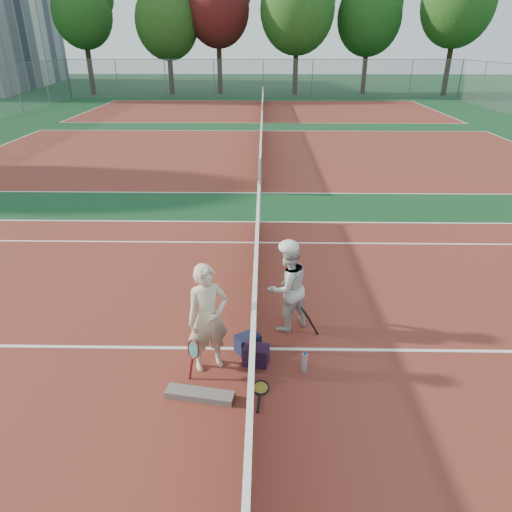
# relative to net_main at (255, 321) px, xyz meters

# --- Properties ---
(ground) EXTENTS (130.00, 130.00, 0.00)m
(ground) POSITION_rel_net_main_xyz_m (0.00, 0.00, -0.51)
(ground) COLOR #0F381C
(ground) RESTS_ON ground
(court_main) EXTENTS (23.77, 10.97, 0.01)m
(court_main) POSITION_rel_net_main_xyz_m (0.00, 0.00, -0.51)
(court_main) COLOR maroon
(court_main) RESTS_ON ground
(court_far_a) EXTENTS (23.77, 10.97, 0.01)m
(court_far_a) POSITION_rel_net_main_xyz_m (0.00, 13.50, -0.51)
(court_far_a) COLOR maroon
(court_far_a) RESTS_ON ground
(court_far_b) EXTENTS (23.77, 10.97, 0.01)m
(court_far_b) POSITION_rel_net_main_xyz_m (0.00, 27.00, -0.51)
(court_far_b) COLOR maroon
(court_far_b) RESTS_ON ground
(net_main) EXTENTS (0.10, 10.98, 1.02)m
(net_main) POSITION_rel_net_main_xyz_m (0.00, 0.00, 0.00)
(net_main) COLOR black
(net_main) RESTS_ON ground
(net_far_a) EXTENTS (0.10, 10.98, 1.02)m
(net_far_a) POSITION_rel_net_main_xyz_m (0.00, 13.50, 0.00)
(net_far_a) COLOR black
(net_far_a) RESTS_ON ground
(net_far_b) EXTENTS (0.10, 10.98, 1.02)m
(net_far_b) POSITION_rel_net_main_xyz_m (0.00, 27.00, 0.00)
(net_far_b) COLOR black
(net_far_b) RESTS_ON ground
(fence_back) EXTENTS (32.00, 0.06, 3.00)m
(fence_back) POSITION_rel_net_main_xyz_m (0.00, 34.00, 0.99)
(fence_back) COLOR slate
(fence_back) RESTS_ON ground
(player_a) EXTENTS (0.70, 0.60, 1.63)m
(player_a) POSITION_rel_net_main_xyz_m (-0.65, -0.40, 0.31)
(player_a) COLOR beige
(player_a) RESTS_ON ground
(player_b) EXTENTS (0.92, 0.88, 1.51)m
(player_b) POSITION_rel_net_main_xyz_m (0.51, 0.62, 0.24)
(player_b) COLOR silver
(player_b) RESTS_ON ground
(racket_red) EXTENTS (0.30, 0.30, 0.59)m
(racket_red) POSITION_rel_net_main_xyz_m (-0.84, -0.64, -0.21)
(racket_red) COLOR maroon
(racket_red) RESTS_ON ground
(racket_black_held) EXTENTS (0.38, 0.36, 0.54)m
(racket_black_held) POSITION_rel_net_main_xyz_m (0.81, 0.33, -0.24)
(racket_black_held) COLOR black
(racket_black_held) RESTS_ON ground
(racket_spare) EXTENTS (0.31, 0.62, 0.03)m
(racket_spare) POSITION_rel_net_main_xyz_m (0.10, -0.89, -0.49)
(racket_spare) COLOR black
(racket_spare) RESTS_ON ground
(sports_bag_navy) EXTENTS (0.43, 0.40, 0.28)m
(sports_bag_navy) POSITION_rel_net_main_xyz_m (-0.11, -0.04, -0.37)
(sports_bag_navy) COLOR #101832
(sports_bag_navy) RESTS_ON ground
(sports_bag_purple) EXTENTS (0.41, 0.32, 0.30)m
(sports_bag_purple) POSITION_rel_net_main_xyz_m (0.03, -0.35, -0.36)
(sports_bag_purple) COLOR black
(sports_bag_purple) RESTS_ON ground
(net_cover_canvas) EXTENTS (0.94, 0.37, 0.10)m
(net_cover_canvas) POSITION_rel_net_main_xyz_m (-0.71, -1.08, -0.46)
(net_cover_canvas) COLOR #625C58
(net_cover_canvas) RESTS_ON ground
(water_bottle) EXTENTS (0.09, 0.09, 0.30)m
(water_bottle) POSITION_rel_net_main_xyz_m (0.73, -0.51, -0.36)
(water_bottle) COLOR silver
(water_bottle) RESTS_ON ground
(tree_back_0) EXTENTS (4.93, 4.93, 9.28)m
(tree_back_0) POSITION_rel_net_main_xyz_m (-15.22, 37.19, 5.90)
(tree_back_0) COLOR #382314
(tree_back_0) RESTS_ON ground
(tree_back_1) EXTENTS (5.36, 5.36, 8.89)m
(tree_back_1) POSITION_rel_net_main_xyz_m (-8.20, 37.54, 5.28)
(tree_back_1) COLOR #382314
(tree_back_1) RESTS_ON ground
(tree_back_maroon) EXTENTS (5.34, 5.34, 9.82)m
(tree_back_maroon) POSITION_rel_net_main_xyz_m (-3.89, 37.97, 6.22)
(tree_back_maroon) COLOR #382314
(tree_back_maroon) RESTS_ON ground
(tree_back_3) EXTENTS (6.24, 6.24, 10.32)m
(tree_back_3) POSITION_rel_net_main_xyz_m (2.82, 37.37, 6.20)
(tree_back_3) COLOR #382314
(tree_back_3) RESTS_ON ground
(tree_back_4) EXTENTS (5.45, 5.45, 9.29)m
(tree_back_4) POSITION_rel_net_main_xyz_m (9.04, 38.31, 5.62)
(tree_back_4) COLOR #382314
(tree_back_4) RESTS_ON ground
(tree_back_5) EXTENTS (5.92, 5.92, 10.50)m
(tree_back_5) POSITION_rel_net_main_xyz_m (15.86, 36.85, 6.56)
(tree_back_5) COLOR #382314
(tree_back_5) RESTS_ON ground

